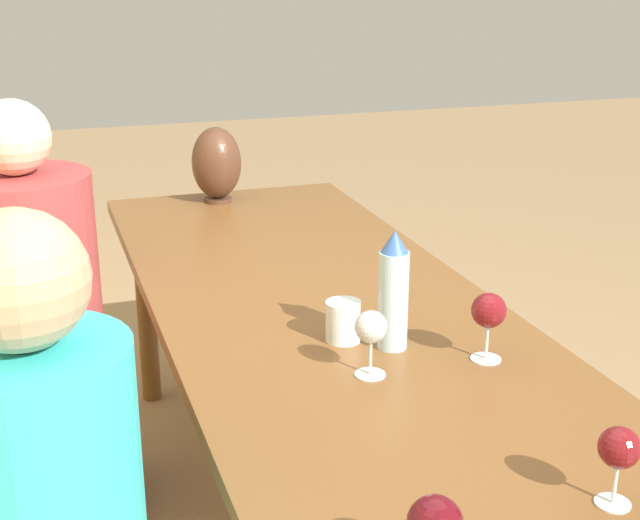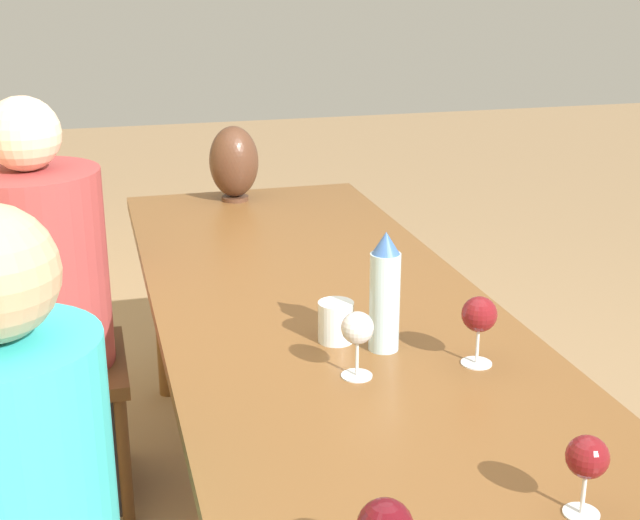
{
  "view_description": "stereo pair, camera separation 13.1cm",
  "coord_description": "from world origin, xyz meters",
  "views": [
    {
      "loc": [
        -1.8,
        0.67,
        1.56
      ],
      "look_at": [
        0.2,
        0.0,
        0.85
      ],
      "focal_mm": 50.0,
      "sensor_mm": 36.0,
      "label": 1
    },
    {
      "loc": [
        -1.84,
        0.54,
        1.56
      ],
      "look_at": [
        0.2,
        0.0,
        0.85
      ],
      "focal_mm": 50.0,
      "sensor_mm": 36.0,
      "label": 2
    }
  ],
  "objects": [
    {
      "name": "water_bottle",
      "position": [
        -0.14,
        -0.05,
        0.88
      ],
      "size": [
        0.07,
        0.07,
        0.27
      ],
      "color": "#ADCCD6",
      "rests_on": "dining_table"
    },
    {
      "name": "person_far",
      "position": [
        0.62,
        0.69,
        0.65
      ],
      "size": [
        0.38,
        0.38,
        1.22
      ],
      "color": "#2D2D38",
      "rests_on": "ground_plane"
    },
    {
      "name": "wine_glass_0",
      "position": [
        -0.8,
        -0.15,
        0.84
      ],
      "size": [
        0.07,
        0.07,
        0.14
      ],
      "color": "silver",
      "rests_on": "dining_table"
    },
    {
      "name": "dining_table",
      "position": [
        0.0,
        0.0,
        0.68
      ],
      "size": [
        2.68,
        0.83,
        0.75
      ],
      "color": "brown",
      "rests_on": "ground_plane"
    },
    {
      "name": "chair_far",
      "position": [
        0.62,
        0.78,
        0.52
      ],
      "size": [
        0.44,
        0.44,
        0.98
      ],
      "color": "brown",
      "rests_on": "ground_plane"
    },
    {
      "name": "water_tumbler",
      "position": [
        -0.07,
        0.04,
        0.79
      ],
      "size": [
        0.08,
        0.08,
        0.09
      ],
      "color": "silver",
      "rests_on": "dining_table"
    },
    {
      "name": "wine_glass_1",
      "position": [
        -0.26,
        -0.22,
        0.86
      ],
      "size": [
        0.08,
        0.08,
        0.15
      ],
      "color": "silver",
      "rests_on": "dining_table"
    },
    {
      "name": "vase",
      "position": [
        1.2,
        0.05,
        0.88
      ],
      "size": [
        0.17,
        0.17,
        0.27
      ],
      "color": "#4C2D1E",
      "rests_on": "dining_table"
    },
    {
      "name": "wine_glass_3",
      "position": [
        -0.25,
        0.04,
        0.85
      ],
      "size": [
        0.07,
        0.07,
        0.14
      ],
      "color": "silver",
      "rests_on": "dining_table"
    }
  ]
}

